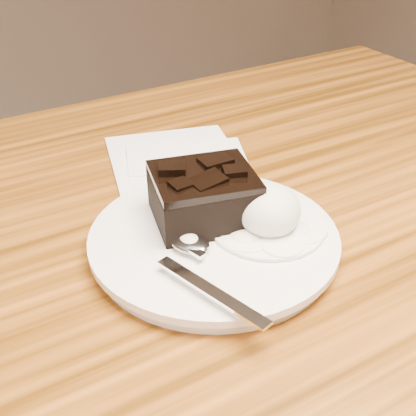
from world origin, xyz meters
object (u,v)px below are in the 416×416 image
ice_cream_scoop (268,210)px  spoon (189,243)px  brownie (204,199)px  plate (214,242)px  napkin (175,157)px

ice_cream_scoop → spoon: ice_cream_scoop is taller
ice_cream_scoop → spoon: (-0.08, 0.01, -0.01)m
brownie → plate: bearing=-101.1°
ice_cream_scoop → spoon: size_ratio=0.36×
plate → spoon: bearing=-166.6°
plate → brownie: brownie is taller
brownie → ice_cream_scoop: 0.06m
ice_cream_scoop → napkin: bearing=87.6°
spoon → napkin: spoon is taller
plate → brownie: (0.01, 0.03, 0.03)m
napkin → brownie: bearing=-108.1°
spoon → plate: bearing=-1.9°
brownie → spoon: size_ratio=0.54×
brownie → napkin: bearing=71.9°
brownie → ice_cream_scoop: ice_cream_scoop is taller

